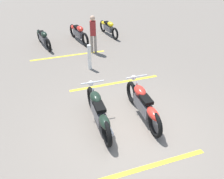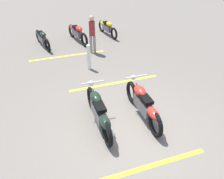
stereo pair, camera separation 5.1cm
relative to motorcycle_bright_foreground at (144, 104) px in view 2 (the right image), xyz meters
The scene contains 11 objects.
ground_plane 0.83m from the motorcycle_bright_foreground, 118.00° to the left, with size 60.00×60.00×0.00m, color slate.
motorcycle_bright_foreground is the anchor object (origin of this frame).
motorcycle_dark_foreground 1.24m from the motorcycle_bright_foreground, 82.04° to the left, with size 2.23×0.62×1.04m.
motorcycle_row_far_left 6.99m from the motorcycle_bright_foreground, 14.16° to the right, with size 2.00×0.33×0.75m.
motorcycle_row_left 6.52m from the motorcycle_bright_foreground, ahead, with size 2.16×0.42×0.81m.
motorcycle_row_center 6.72m from the motorcycle_bright_foreground, 14.17° to the left, with size 2.00×0.39×0.75m.
bystander_near_row 4.91m from the motorcycle_bright_foreground, ahead, with size 0.26×0.28×1.62m.
bollard_post 3.45m from the motorcycle_bright_foreground, ahead, with size 0.14×0.14×0.97m, color white.
parking_stripe_near 1.84m from the motorcycle_bright_foreground, 149.60° to the left, with size 3.20×0.12×0.01m, color yellow.
parking_stripe_mid 2.10m from the motorcycle_bright_foreground, ahead, with size 3.20×0.12×0.01m, color yellow.
parking_stripe_far 5.07m from the motorcycle_bright_foreground, ahead, with size 3.20×0.12×0.01m, color yellow.
Camera 2 is at (-4.12, 2.24, 4.18)m, focal length 38.06 mm.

